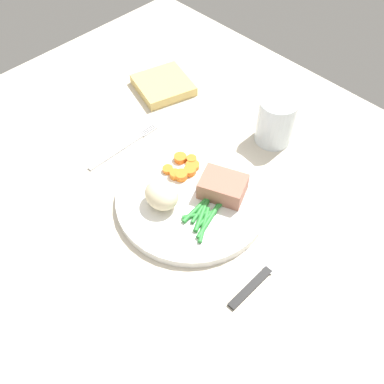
% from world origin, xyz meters
% --- Properties ---
extents(dining_table, '(1.20, 0.90, 0.02)m').
position_xyz_m(dining_table, '(0.00, 0.00, 0.01)').
color(dining_table, beige).
rests_on(dining_table, ground).
extents(dinner_plate, '(0.27, 0.27, 0.02)m').
position_xyz_m(dinner_plate, '(-0.03, -0.01, 0.03)').
color(dinner_plate, white).
rests_on(dinner_plate, dining_table).
extents(meat_portion, '(0.09, 0.08, 0.03)m').
position_xyz_m(meat_portion, '(0.00, 0.03, 0.05)').
color(meat_portion, '#A86B56').
rests_on(meat_portion, dinner_plate).
extents(mashed_potatoes, '(0.06, 0.05, 0.05)m').
position_xyz_m(mashed_potatoes, '(-0.06, -0.06, 0.06)').
color(mashed_potatoes, beige).
rests_on(mashed_potatoes, dinner_plate).
extents(carrot_slices, '(0.06, 0.07, 0.01)m').
position_xyz_m(carrot_slices, '(-0.09, 0.02, 0.04)').
color(carrot_slices, orange).
rests_on(carrot_slices, dinner_plate).
extents(green_beans, '(0.06, 0.09, 0.01)m').
position_xyz_m(green_beans, '(0.01, -0.03, 0.04)').
color(green_beans, '#2D8C38').
rests_on(green_beans, dinner_plate).
extents(fork, '(0.01, 0.17, 0.00)m').
position_xyz_m(fork, '(-0.22, -0.01, 0.02)').
color(fork, silver).
rests_on(fork, dining_table).
extents(knife, '(0.02, 0.20, 0.01)m').
position_xyz_m(knife, '(0.15, -0.01, 0.02)').
color(knife, black).
rests_on(knife, dining_table).
extents(water_glass, '(0.07, 0.07, 0.09)m').
position_xyz_m(water_glass, '(-0.03, 0.21, 0.06)').
color(water_glass, silver).
rests_on(water_glass, dining_table).
extents(napkin, '(0.14, 0.14, 0.02)m').
position_xyz_m(napkin, '(-0.30, 0.17, 0.03)').
color(napkin, '#DBBC6B').
rests_on(napkin, dining_table).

